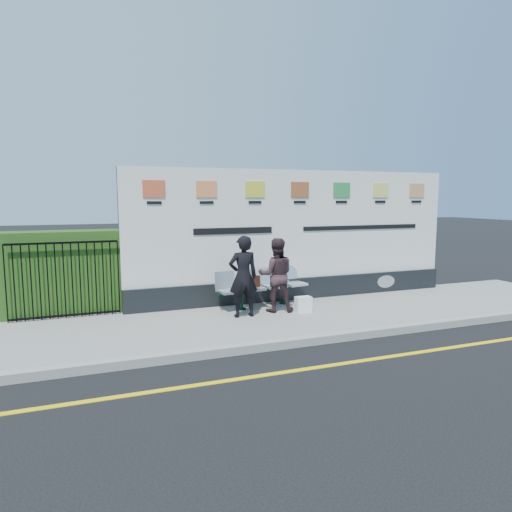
{
  "coord_description": "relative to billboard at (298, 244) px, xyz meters",
  "views": [
    {
      "loc": [
        -4.17,
        -5.72,
        2.5
      ],
      "look_at": [
        -0.75,
        3.32,
        1.25
      ],
      "focal_mm": 32.0,
      "sensor_mm": 36.0,
      "label": 1
    }
  ],
  "objects": [
    {
      "name": "kerb",
      "position": [
        -0.5,
        -2.85,
        -1.35
      ],
      "size": [
        14.0,
        0.18,
        0.14
      ],
      "primitive_type": "cube",
      "color": "gray",
      "rests_on": "ground"
    },
    {
      "name": "yellow_line",
      "position": [
        -0.5,
        -3.85,
        -1.42
      ],
      "size": [
        14.0,
        0.1,
        0.01
      ],
      "primitive_type": "cube",
      "color": "yellow",
      "rests_on": "ground"
    },
    {
      "name": "bench",
      "position": [
        -1.05,
        -0.47,
        -1.07
      ],
      "size": [
        2.16,
        0.88,
        0.45
      ],
      "primitive_type": null,
      "rotation": [
        0.0,
        0.0,
        0.16
      ],
      "color": "silver",
      "rests_on": "pavement"
    },
    {
      "name": "woman_right",
      "position": [
        -0.96,
        -0.96,
        -0.53
      ],
      "size": [
        0.89,
        0.78,
        1.54
      ],
      "primitive_type": "imported",
      "rotation": [
        0.0,
        0.0,
        2.84
      ],
      "color": "#352226",
      "rests_on": "pavement"
    },
    {
      "name": "carrier_bag_white",
      "position": [
        -0.47,
        -1.26,
        -1.14
      ],
      "size": [
        0.33,
        0.2,
        0.33
      ],
      "primitive_type": "cube",
      "color": "white",
      "rests_on": "pavement"
    },
    {
      "name": "handbag_brown",
      "position": [
        -1.32,
        -0.52,
        -0.72
      ],
      "size": [
        0.35,
        0.24,
        0.25
      ],
      "primitive_type": "cube",
      "rotation": [
        0.0,
        0.0,
        0.35
      ],
      "color": "black",
      "rests_on": "bench"
    },
    {
      "name": "pavement",
      "position": [
        -0.5,
        -1.35,
        -1.36
      ],
      "size": [
        14.0,
        3.0,
        0.12
      ],
      "primitive_type": "cube",
      "color": "gray",
      "rests_on": "ground"
    },
    {
      "name": "billboard",
      "position": [
        0.0,
        0.0,
        0.0
      ],
      "size": [
        8.0,
        0.3,
        3.0
      ],
      "color": "black",
      "rests_on": "pavement"
    },
    {
      "name": "ground",
      "position": [
        -0.5,
        -3.85,
        -1.42
      ],
      "size": [
        80.0,
        80.0,
        0.0
      ],
      "primitive_type": "plane",
      "color": "black"
    },
    {
      "name": "woman_left",
      "position": [
        -1.75,
        -1.13,
        -0.48
      ],
      "size": [
        0.6,
        0.4,
        1.63
      ],
      "primitive_type": "imported",
      "rotation": [
        0.0,
        0.0,
        3.12
      ],
      "color": "black",
      "rests_on": "pavement"
    },
    {
      "name": "railing",
      "position": [
        -5.08,
        -0.0,
        -0.53
      ],
      "size": [
        2.05,
        0.06,
        1.54
      ],
      "primitive_type": null,
      "color": "black",
      "rests_on": "pavement"
    },
    {
      "name": "hedge",
      "position": [
        -5.08,
        0.45,
        -0.45
      ],
      "size": [
        2.35,
        0.7,
        1.7
      ],
      "primitive_type": "cube",
      "color": "#264C16",
      "rests_on": "pavement"
    }
  ]
}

